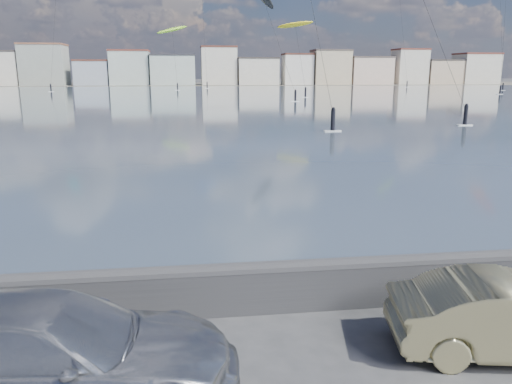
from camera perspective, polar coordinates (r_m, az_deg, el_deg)
bay_water at (r=98.16m, az=-7.41°, el=10.67°), size 500.00×177.00×0.00m
far_shore_strip at (r=206.60m, az=-7.58°, el=12.13°), size 500.00×60.00×0.00m
seawall at (r=10.15m, az=-4.72°, el=-10.82°), size 400.00×0.36×1.08m
far_buildings at (r=192.55m, az=-7.22°, el=13.83°), size 240.79×13.26×14.60m
car_silver at (r=8.13m, az=-22.73°, el=-16.72°), size 5.65×2.51×1.61m
kitesurfer_0 at (r=146.93m, az=-9.56°, el=17.76°), size 9.80×13.08×17.84m
kitesurfer_14 at (r=113.04m, az=4.52°, el=18.40°), size 8.19×18.02×15.79m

